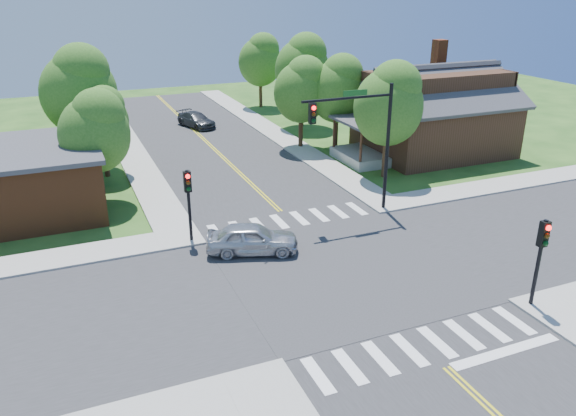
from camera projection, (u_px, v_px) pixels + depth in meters
name	position (u px, v px, depth m)	size (l,w,h in m)	color
ground	(342.00, 271.00, 25.47)	(100.00, 100.00, 0.00)	#244D18
road_ns	(342.00, 270.00, 25.46)	(10.00, 90.00, 0.04)	#2D2D30
road_ew	(342.00, 270.00, 25.46)	(90.00, 10.00, 0.04)	#2D2D30
intersection_patch	(342.00, 271.00, 25.47)	(10.20, 10.20, 0.06)	#2D2D30
sidewalk_ne	(425.00, 145.00, 44.61)	(40.00, 40.00, 0.14)	#9E9B93
crosswalk_north	(289.00, 220.00, 30.75)	(8.85, 2.00, 0.01)	white
crosswalk_south	(423.00, 346.00, 20.15)	(8.85, 2.00, 0.01)	white
centerline	(342.00, 270.00, 25.45)	(0.30, 90.00, 0.01)	yellow
stop_bar	(505.00, 352.00, 19.87)	(4.60, 0.45, 0.09)	white
signal_mast_ne	(362.00, 130.00, 29.81)	(5.30, 0.42, 7.20)	black
signal_pole_se	(542.00, 247.00, 21.66)	(0.34, 0.42, 3.80)	black
signal_pole_nw	(188.00, 193.00, 27.22)	(0.34, 0.42, 3.80)	black
house_ne	(434.00, 109.00, 41.78)	(13.05, 8.80, 7.11)	#382213
building_nw	(4.00, 182.00, 30.95)	(10.40, 8.40, 3.73)	brown
tree_e_a	(390.00, 102.00, 35.75)	(4.52, 4.30, 7.69)	#382314
tree_e_b	(339.00, 87.00, 42.23)	(4.28, 4.07, 7.28)	#382314
tree_e_c	(303.00, 65.00, 48.71)	(4.81, 4.57, 8.18)	#382314
tree_e_d	(261.00, 59.00, 56.52)	(4.39, 4.17, 7.46)	#382314
tree_w_a	(96.00, 129.00, 31.61)	(3.99, 3.79, 6.78)	#382314
tree_w_b	(80.00, 88.00, 37.21)	(5.02, 4.77, 8.54)	#382314
tree_w_c	(79.00, 83.00, 44.11)	(4.23, 4.01, 7.18)	#382314
tree_w_d	(73.00, 73.00, 52.49)	(3.77, 3.58, 6.41)	#382314
tree_house	(302.00, 88.00, 42.38)	(4.18, 3.97, 7.11)	#382314
tree_bldg	(102.00, 118.00, 36.23)	(3.58, 3.40, 6.08)	#382314
car_silver	(252.00, 239.00, 26.83)	(4.70, 3.13, 1.49)	silver
car_dgrey	(196.00, 120.00, 50.00)	(3.09, 4.75, 1.28)	#333539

